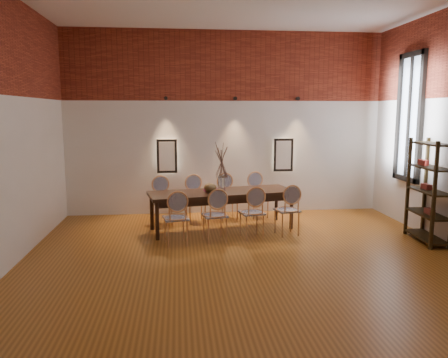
{
  "coord_description": "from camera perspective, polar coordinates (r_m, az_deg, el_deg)",
  "views": [
    {
      "loc": [
        -1.05,
        -6.16,
        2.27
      ],
      "look_at": [
        -0.23,
        1.66,
        1.05
      ],
      "focal_mm": 35.0,
      "sensor_mm": 36.0,
      "label": 1
    }
  ],
  "objects": [
    {
      "name": "niche_right",
      "position": [
        9.94,
        7.72,
        3.14
      ],
      "size": [
        0.36,
        0.06,
        0.66
      ],
      "primitive_type": "cube",
      "color": "#FFEAC6",
      "rests_on": "wall_back"
    },
    {
      "name": "window_frame",
      "position": [
        9.31,
        23.03,
        7.39
      ],
      "size": [
        0.08,
        0.9,
        2.5
      ],
      "primitive_type": "cube",
      "color": "black",
      "rests_on": "wall_right"
    },
    {
      "name": "dining_table",
      "position": [
        8.47,
        -0.28,
        -4.1
      ],
      "size": [
        2.89,
        1.4,
        0.75
      ],
      "primitive_type": "cube",
      "rotation": [
        0.0,
        0.0,
        0.19
      ],
      "color": "black",
      "rests_on": "floor"
    },
    {
      "name": "wall_front",
      "position": [
        2.83,
        15.95,
        3.02
      ],
      "size": [
        7.0,
        0.1,
        4.0
      ],
      "primitive_type": "cube",
      "color": "silver",
      "rests_on": "ground"
    },
    {
      "name": "dried_branches",
      "position": [
        8.31,
        -0.32,
        2.46
      ],
      "size": [
        0.5,
        0.5,
        0.7
      ],
      "primitive_type": null,
      "color": "brown",
      "rests_on": "vase"
    },
    {
      "name": "chair_near_d",
      "position": [
        8.15,
        8.23,
        -4.02
      ],
      "size": [
        0.52,
        0.52,
        0.94
      ],
      "primitive_type": null,
      "rotation": [
        0.0,
        0.0,
        0.19
      ],
      "color": "tan",
      "rests_on": "floor"
    },
    {
      "name": "spot_fixture_mid",
      "position": [
        9.66,
        1.47,
        10.48
      ],
      "size": [
        0.08,
        0.1,
        0.08
      ],
      "primitive_type": "cylinder",
      "rotation": [
        1.57,
        0.0,
        0.0
      ],
      "color": "black",
      "rests_on": "wall_back"
    },
    {
      "name": "shelving_rack",
      "position": [
        8.38,
        25.24,
        -1.43
      ],
      "size": [
        0.45,
        1.02,
        1.8
      ],
      "primitive_type": null,
      "rotation": [
        0.0,
        0.0,
        -0.07
      ],
      "color": "black",
      "rests_on": "floor"
    },
    {
      "name": "chair_far_d",
      "position": [
        9.46,
        4.5,
        -2.18
      ],
      "size": [
        0.52,
        0.52,
        0.94
      ],
      "primitive_type": null,
      "rotation": [
        0.0,
        0.0,
        3.33
      ],
      "color": "tan",
      "rests_on": "floor"
    },
    {
      "name": "chair_near_b",
      "position": [
        7.68,
        -1.21,
        -4.74
      ],
      "size": [
        0.52,
        0.52,
        0.94
      ],
      "primitive_type": null,
      "rotation": [
        0.0,
        0.0,
        0.19
      ],
      "color": "tan",
      "rests_on": "floor"
    },
    {
      "name": "bowl",
      "position": [
        8.27,
        -1.82,
        -1.14
      ],
      "size": [
        0.24,
        0.24,
        0.18
      ],
      "primitive_type": "ellipsoid",
      "color": "brown",
      "rests_on": "dining_table"
    },
    {
      "name": "spot_fixture_right",
      "position": [
        9.94,
        9.62,
        10.32
      ],
      "size": [
        0.08,
        0.1,
        0.08
      ],
      "primitive_type": "cylinder",
      "rotation": [
        1.57,
        0.0,
        0.0
      ],
      "color": "black",
      "rests_on": "wall_back"
    },
    {
      "name": "vase",
      "position": [
        8.37,
        -0.32,
        -0.6
      ],
      "size": [
        0.14,
        0.14,
        0.3
      ],
      "primitive_type": "cylinder",
      "color": "silver",
      "rests_on": "dining_table"
    },
    {
      "name": "spot_fixture_left",
      "position": [
        9.59,
        -7.61,
        10.42
      ],
      "size": [
        0.08,
        0.1,
        0.08
      ],
      "primitive_type": "cylinder",
      "rotation": [
        1.57,
        0.0,
        0.0
      ],
      "color": "black",
      "rests_on": "wall_back"
    },
    {
      "name": "chair_far_b",
      "position": [
        9.05,
        -3.71,
        -2.67
      ],
      "size": [
        0.52,
        0.52,
        0.94
      ],
      "primitive_type": null,
      "rotation": [
        0.0,
        0.0,
        3.33
      ],
      "color": "tan",
      "rests_on": "floor"
    },
    {
      "name": "floor",
      "position": [
        6.65,
        3.54,
        -11.24
      ],
      "size": [
        7.0,
        7.0,
        0.02
      ],
      "primitive_type": "cube",
      "color": "#9C5C1E",
      "rests_on": "ground"
    },
    {
      "name": "brick_band_back",
      "position": [
        9.74,
        0.23,
        14.59
      ],
      "size": [
        7.0,
        0.02,
        1.5
      ],
      "primitive_type": "cube",
      "color": "maroon",
      "rests_on": "ground"
    },
    {
      "name": "book",
      "position": [
        8.45,
        -1.69,
        -1.44
      ],
      "size": [
        0.29,
        0.23,
        0.03
      ],
      "primitive_type": "cube",
      "rotation": [
        0.0,
        0.0,
        0.19
      ],
      "color": "#881B66",
      "rests_on": "dining_table"
    },
    {
      "name": "chair_far_c",
      "position": [
        9.23,
        0.48,
        -2.42
      ],
      "size": [
        0.52,
        0.52,
        0.94
      ],
      "primitive_type": null,
      "rotation": [
        0.0,
        0.0,
        3.33
      ],
      "color": "tan",
      "rests_on": "floor"
    },
    {
      "name": "niche_left",
      "position": [
        9.66,
        -7.46,
        2.99
      ],
      "size": [
        0.36,
        0.06,
        0.66
      ],
      "primitive_type": "cube",
      "color": "#FFEAC6",
      "rests_on": "wall_back"
    },
    {
      "name": "window_glass",
      "position": [
        9.32,
        23.14,
        7.39
      ],
      "size": [
        0.02,
        0.78,
        2.38
      ],
      "primitive_type": "cube",
      "color": "silver",
      "rests_on": "wall_right"
    },
    {
      "name": "window_mullion",
      "position": [
        9.31,
        23.03,
        7.39
      ],
      "size": [
        0.06,
        0.06,
        2.4
      ],
      "primitive_type": "cube",
      "color": "black",
      "rests_on": "wall_right"
    },
    {
      "name": "chair_near_c",
      "position": [
        7.89,
        3.65,
        -4.39
      ],
      "size": [
        0.52,
        0.52,
        0.94
      ],
      "primitive_type": null,
      "rotation": [
        0.0,
        0.0,
        0.19
      ],
      "color": "tan",
      "rests_on": "floor"
    },
    {
      "name": "chair_near_a",
      "position": [
        7.52,
        -6.32,
        -5.07
      ],
      "size": [
        0.52,
        0.52,
        0.94
      ],
      "primitive_type": null,
      "rotation": [
        0.0,
        0.0,
        0.19
      ],
      "color": "tan",
      "rests_on": "floor"
    },
    {
      "name": "wall_back",
      "position": [
        9.77,
        0.18,
        7.24
      ],
      "size": [
        7.0,
        0.1,
        4.0
      ],
      "primitive_type": "cube",
      "color": "silver",
      "rests_on": "ground"
    },
    {
      "name": "chair_far_a",
      "position": [
        8.92,
        -8.06,
        -2.91
      ],
      "size": [
        0.52,
        0.52,
        0.94
      ],
      "primitive_type": null,
      "rotation": [
        0.0,
        0.0,
        3.33
      ],
      "color": "tan",
      "rests_on": "floor"
    }
  ]
}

